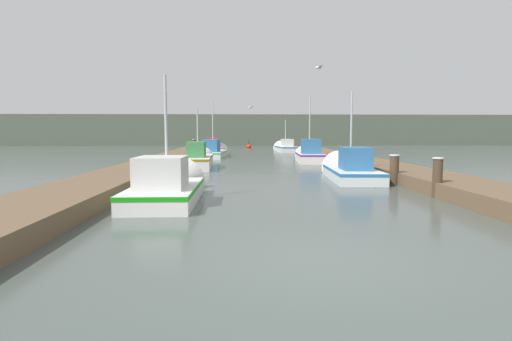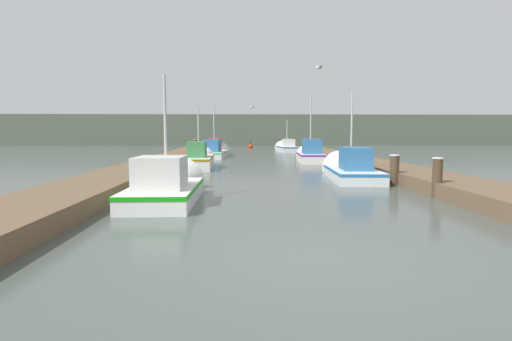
{
  "view_description": "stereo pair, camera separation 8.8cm",
  "coord_description": "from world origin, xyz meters",
  "px_view_note": "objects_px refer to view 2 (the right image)",
  "views": [
    {
      "loc": [
        -1.16,
        -5.65,
        1.92
      ],
      "look_at": [
        -0.56,
        9.16,
        0.49
      ],
      "focal_mm": 28.0,
      "sensor_mm": 36.0,
      "label": 1
    },
    {
      "loc": [
        -1.07,
        -5.65,
        1.92
      ],
      "look_at": [
        -0.56,
        9.16,
        0.49
      ],
      "focal_mm": 28.0,
      "sensor_mm": 36.0,
      "label": 2
    }
  ],
  "objects_px": {
    "mooring_piling_2": "(195,148)",
    "fishing_boat_3": "(310,155)",
    "fishing_boat_1": "(349,169)",
    "fishing_boat_5": "(214,149)",
    "mooring_piling_1": "(394,170)",
    "fishing_boat_2": "(199,159)",
    "fishing_boat_0": "(169,186)",
    "mooring_piling_0": "(437,178)",
    "fishing_boat_4": "(215,152)",
    "seagull_lead": "(319,68)",
    "seagull_1": "(251,107)",
    "fishing_boat_6": "(286,148)",
    "channel_buoy": "(251,147)"
  },
  "relations": [
    {
      "from": "mooring_piling_2",
      "to": "fishing_boat_3",
      "type": "bearing_deg",
      "value": -29.15
    },
    {
      "from": "fishing_boat_1",
      "to": "fishing_boat_5",
      "type": "xyz_separation_m",
      "value": [
        -6.94,
        18.73,
        0.1
      ]
    },
    {
      "from": "mooring_piling_1",
      "to": "fishing_boat_2",
      "type": "bearing_deg",
      "value": 134.2
    },
    {
      "from": "fishing_boat_2",
      "to": "mooring_piling_1",
      "type": "bearing_deg",
      "value": -47.54
    },
    {
      "from": "fishing_boat_3",
      "to": "fishing_boat_0",
      "type": "bearing_deg",
      "value": -111.33
    },
    {
      "from": "mooring_piling_0",
      "to": "mooring_piling_1",
      "type": "distance_m",
      "value": 2.84
    },
    {
      "from": "fishing_boat_4",
      "to": "fishing_boat_3",
      "type": "bearing_deg",
      "value": -37.59
    },
    {
      "from": "mooring_piling_0",
      "to": "fishing_boat_1",
      "type": "bearing_deg",
      "value": 103.2
    },
    {
      "from": "seagull_lead",
      "to": "seagull_1",
      "type": "relative_size",
      "value": 1.06
    },
    {
      "from": "mooring_piling_2",
      "to": "seagull_lead",
      "type": "xyz_separation_m",
      "value": [
        6.64,
        -13.67,
        3.83
      ]
    },
    {
      "from": "fishing_boat_2",
      "to": "fishing_boat_3",
      "type": "relative_size",
      "value": 1.26
    },
    {
      "from": "fishing_boat_6",
      "to": "seagull_lead",
      "type": "bearing_deg",
      "value": -96.97
    },
    {
      "from": "fishing_boat_0",
      "to": "seagull_lead",
      "type": "distance_m",
      "value": 8.27
    },
    {
      "from": "fishing_boat_2",
      "to": "mooring_piling_1",
      "type": "xyz_separation_m",
      "value": [
        7.91,
        -8.14,
        0.12
      ]
    },
    {
      "from": "fishing_boat_0",
      "to": "fishing_boat_2",
      "type": "height_order",
      "value": "fishing_boat_0"
    },
    {
      "from": "fishing_boat_3",
      "to": "mooring_piling_1",
      "type": "height_order",
      "value": "fishing_boat_3"
    },
    {
      "from": "fishing_boat_2",
      "to": "fishing_boat_3",
      "type": "height_order",
      "value": "fishing_boat_3"
    },
    {
      "from": "fishing_boat_2",
      "to": "fishing_boat_0",
      "type": "bearing_deg",
      "value": -90.25
    },
    {
      "from": "fishing_boat_4",
      "to": "fishing_boat_5",
      "type": "bearing_deg",
      "value": 99.08
    },
    {
      "from": "fishing_boat_5",
      "to": "seagull_1",
      "type": "bearing_deg",
      "value": -75.82
    },
    {
      "from": "fishing_boat_0",
      "to": "seagull_lead",
      "type": "relative_size",
      "value": 8.59
    },
    {
      "from": "fishing_boat_6",
      "to": "seagull_lead",
      "type": "height_order",
      "value": "seagull_lead"
    },
    {
      "from": "mooring_piling_2",
      "to": "seagull_lead",
      "type": "height_order",
      "value": "seagull_lead"
    },
    {
      "from": "fishing_boat_3",
      "to": "fishing_boat_6",
      "type": "relative_size",
      "value": 0.88
    },
    {
      "from": "fishing_boat_1",
      "to": "fishing_boat_3",
      "type": "relative_size",
      "value": 1.08
    },
    {
      "from": "mooring_piling_2",
      "to": "seagull_lead",
      "type": "distance_m",
      "value": 15.67
    },
    {
      "from": "seagull_lead",
      "to": "fishing_boat_5",
      "type": "bearing_deg",
      "value": 2.2
    },
    {
      "from": "channel_buoy",
      "to": "mooring_piling_0",
      "type": "bearing_deg",
      "value": -82.76
    },
    {
      "from": "fishing_boat_4",
      "to": "channel_buoy",
      "type": "bearing_deg",
      "value": 83.33
    },
    {
      "from": "fishing_boat_0",
      "to": "mooring_piling_2",
      "type": "xyz_separation_m",
      "value": [
        -1.39,
        18.52,
        0.33
      ]
    },
    {
      "from": "fishing_boat_0",
      "to": "fishing_boat_3",
      "type": "relative_size",
      "value": 0.98
    },
    {
      "from": "fishing_boat_3",
      "to": "channel_buoy",
      "type": "bearing_deg",
      "value": 101.99
    },
    {
      "from": "channel_buoy",
      "to": "seagull_1",
      "type": "height_order",
      "value": "seagull_1"
    },
    {
      "from": "fishing_boat_3",
      "to": "fishing_boat_6",
      "type": "distance_m",
      "value": 13.67
    },
    {
      "from": "mooring_piling_0",
      "to": "seagull_1",
      "type": "xyz_separation_m",
      "value": [
        -5.08,
        15.29,
        2.95
      ]
    },
    {
      "from": "channel_buoy",
      "to": "seagull_1",
      "type": "distance_m",
      "value": 21.8
    },
    {
      "from": "fishing_boat_2",
      "to": "fishing_boat_5",
      "type": "relative_size",
      "value": 1.2
    },
    {
      "from": "fishing_boat_0",
      "to": "fishing_boat_1",
      "type": "distance_m",
      "value": 8.23
    },
    {
      "from": "mooring_piling_0",
      "to": "seagull_1",
      "type": "bearing_deg",
      "value": 108.37
    },
    {
      "from": "mooring_piling_0",
      "to": "fishing_boat_5",
      "type": "bearing_deg",
      "value": 108.84
    },
    {
      "from": "fishing_boat_0",
      "to": "seagull_1",
      "type": "xyz_separation_m",
      "value": [
        2.73,
        15.07,
        3.17
      ]
    },
    {
      "from": "fishing_boat_1",
      "to": "fishing_boat_2",
      "type": "relative_size",
      "value": 0.85
    },
    {
      "from": "fishing_boat_4",
      "to": "mooring_piling_2",
      "type": "relative_size",
      "value": 4.47
    },
    {
      "from": "fishing_boat_1",
      "to": "fishing_boat_4",
      "type": "distance_m",
      "value": 16.35
    },
    {
      "from": "fishing_boat_3",
      "to": "mooring_piling_1",
      "type": "relative_size",
      "value": 4.44
    },
    {
      "from": "fishing_boat_3",
      "to": "mooring_piling_0",
      "type": "relative_size",
      "value": 4.14
    },
    {
      "from": "fishing_boat_1",
      "to": "fishing_boat_4",
      "type": "xyz_separation_m",
      "value": [
        -6.6,
        14.96,
        0.02
      ]
    },
    {
      "from": "seagull_lead",
      "to": "fishing_boat_3",
      "type": "bearing_deg",
      "value": -22.12
    },
    {
      "from": "mooring_piling_2",
      "to": "fishing_boat_1",
      "type": "bearing_deg",
      "value": -59.58
    },
    {
      "from": "fishing_boat_3",
      "to": "mooring_piling_2",
      "type": "relative_size",
      "value": 3.52
    }
  ]
}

